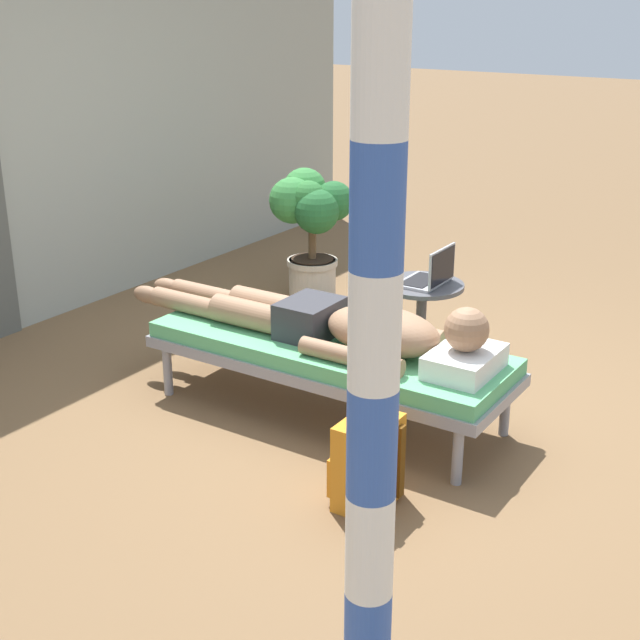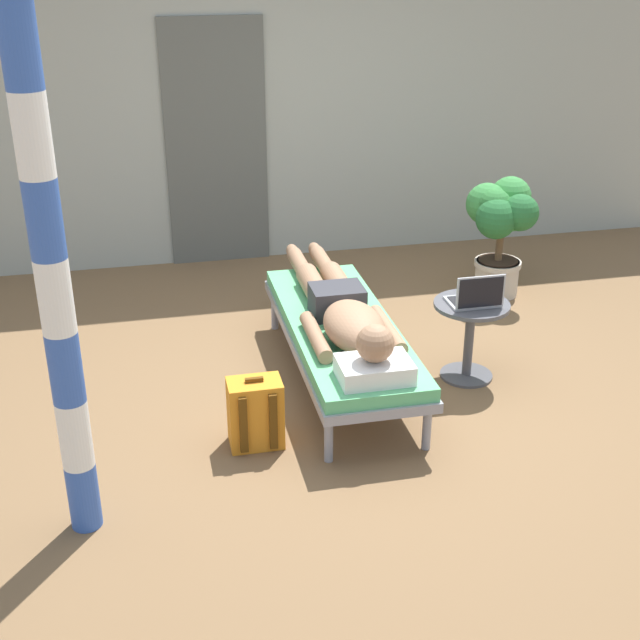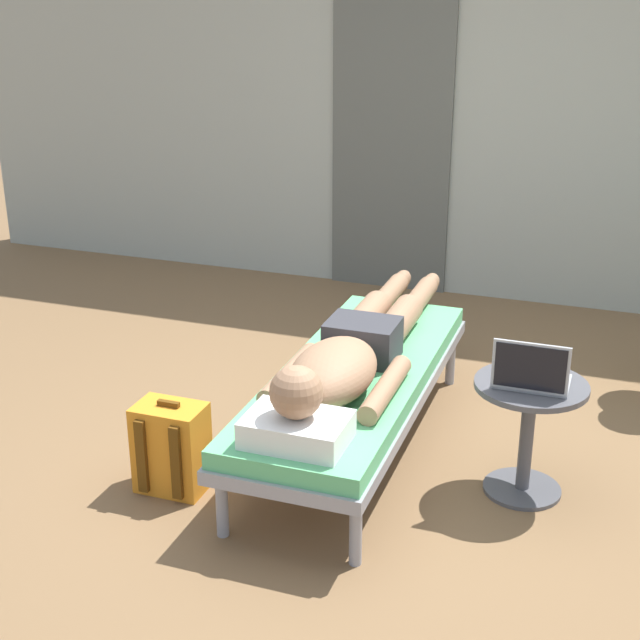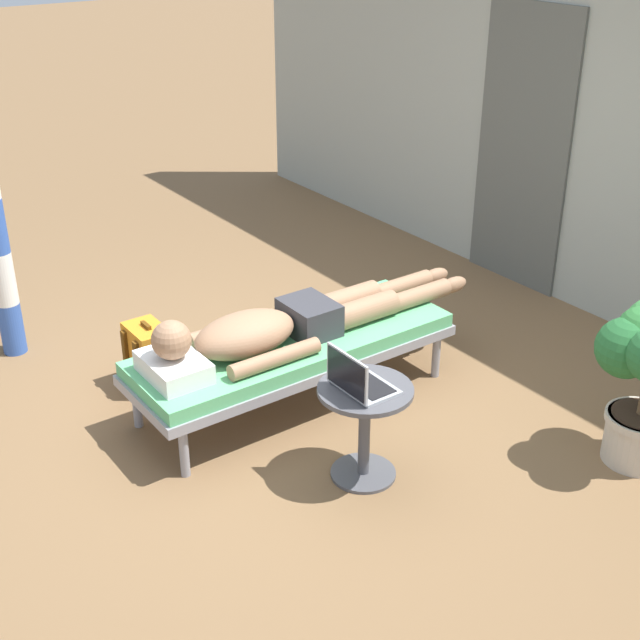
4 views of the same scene
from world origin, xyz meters
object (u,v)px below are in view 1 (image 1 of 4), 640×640
(lounge_chair, at_px, (328,353))
(side_table, at_px, (421,311))
(potted_plant, at_px, (310,216))
(backpack, at_px, (367,463))
(porch_post, at_px, (375,330))
(laptop, at_px, (431,275))
(person_reclining, at_px, (341,325))

(lounge_chair, bearing_deg, side_table, -8.51)
(side_table, xyz_separation_m, potted_plant, (0.74, 1.27, 0.24))
(backpack, height_order, porch_post, porch_post)
(laptop, bearing_deg, backpack, -163.32)
(person_reclining, height_order, backpack, person_reclining)
(side_table, height_order, porch_post, porch_post)
(person_reclining, xyz_separation_m, backpack, (-0.64, -0.53, -0.32))
(side_table, height_order, laptop, laptop)
(person_reclining, bearing_deg, backpack, -140.33)
(side_table, distance_m, laptop, 0.23)
(lounge_chair, distance_m, porch_post, 2.13)
(side_table, height_order, potted_plant, potted_plant)
(potted_plant, bearing_deg, laptop, -119.26)
(person_reclining, xyz_separation_m, potted_plant, (1.55, 1.22, 0.08))
(side_table, xyz_separation_m, porch_post, (-2.38, -1.02, 0.86))
(person_reclining, distance_m, side_table, 0.83)
(potted_plant, distance_m, porch_post, 3.92)
(person_reclining, bearing_deg, potted_plant, 38.19)
(backpack, bearing_deg, side_table, 18.51)
(laptop, bearing_deg, potted_plant, 60.74)
(backpack, bearing_deg, potted_plant, 38.63)
(laptop, xyz_separation_m, porch_post, (-2.38, -0.97, 0.64))
(backpack, height_order, potted_plant, potted_plant)
(lounge_chair, xyz_separation_m, backpack, (-0.64, -0.61, -0.15))
(person_reclining, relative_size, side_table, 4.15)
(person_reclining, relative_size, porch_post, 0.89)
(side_table, relative_size, potted_plant, 0.58)
(side_table, bearing_deg, lounge_chair, 171.49)
(lounge_chair, height_order, side_table, side_table)
(side_table, relative_size, backpack, 1.23)
(lounge_chair, distance_m, person_reclining, 0.19)
(potted_plant, xyz_separation_m, porch_post, (-3.12, -2.29, 0.62))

